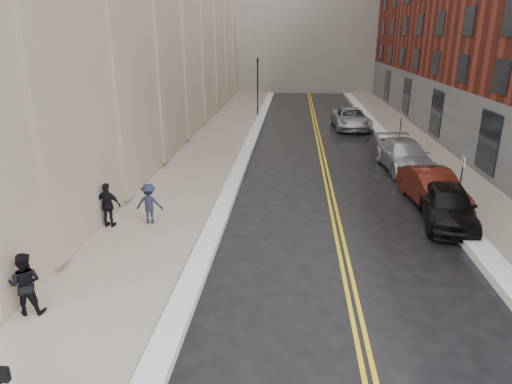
% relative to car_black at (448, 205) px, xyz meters
% --- Properties ---
extents(ground, '(160.00, 160.00, 0.00)m').
position_rel_car_black_xyz_m(ground, '(-6.80, -5.95, -0.78)').
color(ground, black).
rests_on(ground, ground).
extents(sidewalk_left, '(4.00, 64.00, 0.15)m').
position_rel_car_black_xyz_m(sidewalk_left, '(-11.30, 10.05, -0.71)').
color(sidewalk_left, gray).
rests_on(sidewalk_left, ground).
extents(sidewalk_right, '(3.00, 64.00, 0.15)m').
position_rel_car_black_xyz_m(sidewalk_right, '(2.20, 10.05, -0.71)').
color(sidewalk_right, gray).
rests_on(sidewalk_right, ground).
extents(lane_stripe_a, '(0.12, 64.00, 0.01)m').
position_rel_car_black_xyz_m(lane_stripe_a, '(-4.42, 10.05, -0.78)').
color(lane_stripe_a, gold).
rests_on(lane_stripe_a, ground).
extents(lane_stripe_b, '(0.12, 64.00, 0.01)m').
position_rel_car_black_xyz_m(lane_stripe_b, '(-4.18, 10.05, -0.78)').
color(lane_stripe_b, gold).
rests_on(lane_stripe_b, ground).
extents(snow_ridge_left, '(0.70, 60.80, 0.26)m').
position_rel_car_black_xyz_m(snow_ridge_left, '(-9.00, 10.05, -0.65)').
color(snow_ridge_left, white).
rests_on(snow_ridge_left, ground).
extents(snow_ridge_right, '(0.85, 60.80, 0.30)m').
position_rel_car_black_xyz_m(snow_ridge_right, '(0.35, 10.05, -0.63)').
color(snow_ridge_right, white).
rests_on(snow_ridge_right, ground).
extents(traffic_signal, '(0.18, 0.15, 5.20)m').
position_rel_car_black_xyz_m(traffic_signal, '(-9.40, 24.05, 2.30)').
color(traffic_signal, black).
rests_on(traffic_signal, ground).
extents(parking_sign_near, '(0.06, 0.35, 2.23)m').
position_rel_car_black_xyz_m(parking_sign_near, '(1.10, 2.05, 0.57)').
color(parking_sign_near, black).
rests_on(parking_sign_near, ground).
extents(parking_sign_far, '(0.06, 0.35, 2.23)m').
position_rel_car_black_xyz_m(parking_sign_far, '(1.10, 14.05, 0.57)').
color(parking_sign_far, black).
rests_on(parking_sign_far, ground).
extents(car_black, '(2.43, 4.79, 1.56)m').
position_rel_car_black_xyz_m(car_black, '(0.00, 0.00, 0.00)').
color(car_black, black).
rests_on(car_black, ground).
extents(car_maroon, '(2.21, 4.86, 1.55)m').
position_rel_car_black_xyz_m(car_maroon, '(0.00, 2.17, -0.01)').
color(car_maroon, '#45130C').
rests_on(car_maroon, ground).
extents(car_silver_near, '(2.71, 5.72, 1.61)m').
position_rel_car_black_xyz_m(car_silver_near, '(0.00, 7.63, 0.02)').
color(car_silver_near, '#9B9FA2').
rests_on(car_silver_near, ground).
extents(car_silver_far, '(2.89, 5.82, 1.59)m').
position_rel_car_black_xyz_m(car_silver_far, '(-1.60, 19.27, 0.01)').
color(car_silver_far, '#A7AAAF').
rests_on(car_silver_far, ground).
extents(pedestrian_a, '(0.93, 0.78, 1.72)m').
position_rel_car_black_xyz_m(pedestrian_a, '(-12.91, -7.41, 0.23)').
color(pedestrian_a, black).
rests_on(pedestrian_a, sidewalk_left).
extents(pedestrian_b, '(1.05, 0.63, 1.59)m').
position_rel_car_black_xyz_m(pedestrian_b, '(-11.57, -1.20, 0.16)').
color(pedestrian_b, '#1B2031').
rests_on(pedestrian_b, sidewalk_left).
extents(pedestrian_c, '(1.05, 0.52, 1.73)m').
position_rel_car_black_xyz_m(pedestrian_c, '(-13.00, -1.69, 0.23)').
color(pedestrian_c, black).
rests_on(pedestrian_c, sidewalk_left).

